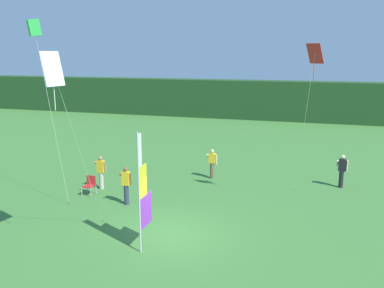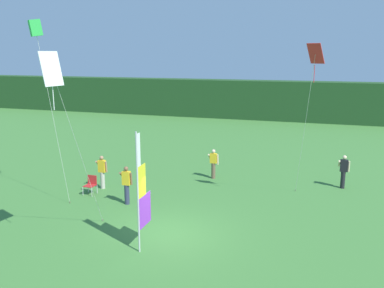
{
  "view_description": "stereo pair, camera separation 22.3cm",
  "coord_description": "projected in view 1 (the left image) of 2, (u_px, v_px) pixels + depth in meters",
  "views": [
    {
      "loc": [
        5.06,
        -13.26,
        6.57
      ],
      "look_at": [
        0.33,
        2.17,
        3.01
      ],
      "focal_mm": 38.26,
      "sensor_mm": 36.0,
      "label": 1
    },
    {
      "loc": [
        5.27,
        -13.19,
        6.57
      ],
      "look_at": [
        0.33,
        2.17,
        3.01
      ],
      "focal_mm": 38.26,
      "sensor_mm": 36.0,
      "label": 2
    }
  ],
  "objects": [
    {
      "name": "person_mid_field",
      "position": [
        126.0,
        184.0,
        18.06
      ],
      "size": [
        0.55,
        0.48,
        1.74
      ],
      "color": "#2D334C",
      "rests_on": "ground"
    },
    {
      "name": "distant_treeline",
      "position": [
        265.0,
        100.0,
        41.71
      ],
      "size": [
        80.0,
        2.4,
        3.93
      ],
      "primitive_type": "cube",
      "color": "#1E421E",
      "rests_on": "ground"
    },
    {
      "name": "kite_red_diamond_1",
      "position": [
        314.0,
        62.0,
        16.25
      ],
      "size": [
        0.98,
        2.98,
        6.98
      ],
      "color": "brown",
      "rests_on": "ground"
    },
    {
      "name": "kite_green_box_0",
      "position": [
        34.0,
        29.0,
        16.87
      ],
      "size": [
        1.37,
        0.68,
        7.98
      ],
      "color": "brown",
      "rests_on": "ground"
    },
    {
      "name": "banner_flag",
      "position": [
        143.0,
        193.0,
        13.71
      ],
      "size": [
        0.06,
        1.03,
        4.15
      ],
      "color": "#B7B7BC",
      "rests_on": "ground"
    },
    {
      "name": "person_far_right",
      "position": [
        212.0,
        163.0,
        21.92
      ],
      "size": [
        0.55,
        0.48,
        1.6
      ],
      "color": "brown",
      "rests_on": "ground"
    },
    {
      "name": "ground_plane",
      "position": [
        166.0,
        234.0,
        15.24
      ],
      "size": [
        120.0,
        120.0,
        0.0
      ],
      "primitive_type": "plane",
      "color": "#3D7533"
    },
    {
      "name": "person_far_left",
      "position": [
        342.0,
        170.0,
        20.38
      ],
      "size": [
        0.55,
        0.48,
        1.69
      ],
      "color": "black",
      "rests_on": "ground"
    },
    {
      "name": "folding_chair",
      "position": [
        90.0,
        184.0,
        19.46
      ],
      "size": [
        0.51,
        0.51,
        0.89
      ],
      "color": "#BCBCC1",
      "rests_on": "ground"
    },
    {
      "name": "kite_white_diamond_2",
      "position": [
        55.0,
        77.0,
        11.99
      ],
      "size": [
        0.71,
        3.69,
        6.65
      ],
      "color": "brown",
      "rests_on": "ground"
    },
    {
      "name": "person_near_banner",
      "position": [
        101.0,
        171.0,
        20.18
      ],
      "size": [
        0.55,
        0.48,
        1.67
      ],
      "color": "#B7B2A3",
      "rests_on": "ground"
    }
  ]
}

